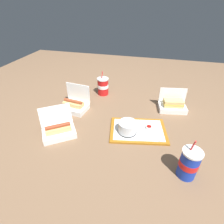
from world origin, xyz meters
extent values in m
plane|color=brown|center=(0.00, 0.00, 0.00)|extent=(3.20, 3.20, 0.00)
cube|color=#A56619|center=(-0.24, 0.09, 0.01)|extent=(0.41, 0.32, 0.01)
cube|color=white|center=(-0.24, 0.09, 0.01)|extent=(0.36, 0.28, 0.00)
cylinder|color=black|center=(-0.18, 0.13, 0.02)|extent=(0.12, 0.12, 0.01)
cylinder|color=beige|center=(-0.18, 0.13, 0.04)|extent=(0.09, 0.09, 0.05)
cylinder|color=silver|center=(-0.18, 0.13, 0.05)|extent=(0.12, 0.12, 0.07)
cylinder|color=white|center=(-0.31, 0.07, 0.03)|extent=(0.04, 0.04, 0.02)
cylinder|color=#9E140F|center=(-0.31, 0.07, 0.04)|extent=(0.03, 0.03, 0.01)
cube|color=white|center=(-0.30, 0.02, 0.02)|extent=(0.12, 0.12, 0.00)
cube|color=white|center=(-0.34, 0.15, 0.02)|extent=(0.11, 0.04, 0.00)
cube|color=white|center=(0.28, -0.05, 0.02)|extent=(0.22, 0.17, 0.04)
cube|color=white|center=(0.27, -0.13, 0.11)|extent=(0.20, 0.04, 0.15)
cube|color=#DBB770|center=(0.28, -0.05, 0.06)|extent=(0.17, 0.09, 0.03)
cylinder|color=#9E4728|center=(0.28, -0.05, 0.08)|extent=(0.15, 0.05, 0.03)
cylinder|color=yellow|center=(0.28, -0.05, 0.09)|extent=(0.13, 0.02, 0.01)
cube|color=white|center=(-0.47, -0.23, 0.02)|extent=(0.22, 0.15, 0.04)
cube|color=white|center=(-0.46, -0.30, 0.10)|extent=(0.21, 0.04, 0.12)
cube|color=#DBB770|center=(-0.47, -0.23, 0.05)|extent=(0.15, 0.09, 0.02)
cube|color=#E5C651|center=(-0.47, -0.23, 0.07)|extent=(0.16, 0.10, 0.01)
cube|color=#DBB770|center=(-0.47, -0.23, 0.08)|extent=(0.15, 0.09, 0.02)
cube|color=white|center=(0.24, 0.26, 0.02)|extent=(0.24, 0.22, 0.04)
cube|color=white|center=(0.30, 0.18, 0.10)|extent=(0.20, 0.17, 0.12)
cube|color=#DBB770|center=(0.24, 0.26, 0.06)|extent=(0.16, 0.14, 0.03)
cylinder|color=brown|center=(0.24, 0.26, 0.08)|extent=(0.14, 0.11, 0.03)
cylinder|color=yellow|center=(0.24, 0.26, 0.09)|extent=(0.11, 0.08, 0.01)
cylinder|color=#1938B7|center=(-0.52, 0.37, 0.08)|extent=(0.09, 0.09, 0.16)
cylinder|color=red|center=(-0.52, 0.37, 0.09)|extent=(0.09, 0.09, 0.03)
cylinder|color=white|center=(-0.52, 0.37, 0.16)|extent=(0.10, 0.10, 0.01)
cylinder|color=red|center=(-0.51, 0.36, 0.20)|extent=(0.02, 0.01, 0.06)
cylinder|color=red|center=(0.13, -0.36, 0.07)|extent=(0.10, 0.10, 0.14)
cylinder|color=white|center=(0.13, -0.36, 0.08)|extent=(0.10, 0.10, 0.03)
cylinder|color=white|center=(0.13, -0.36, 0.15)|extent=(0.10, 0.10, 0.01)
cylinder|color=red|center=(0.14, -0.37, 0.18)|extent=(0.01, 0.02, 0.06)
camera|label=1|loc=(-0.30, 1.01, 0.76)|focal=28.00mm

